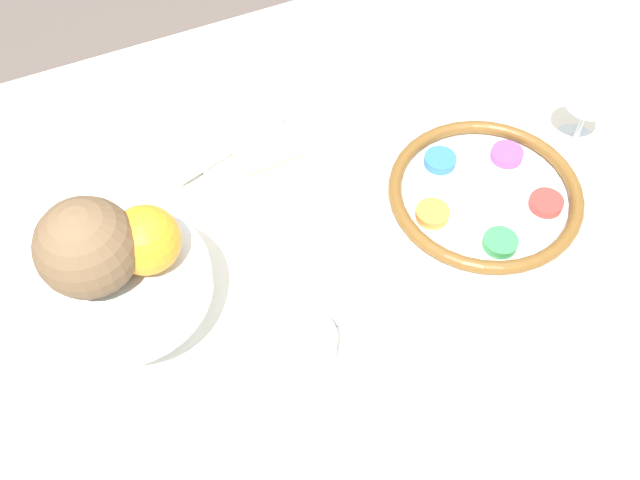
# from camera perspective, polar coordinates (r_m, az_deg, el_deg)

# --- Properties ---
(ground_plane) EXTENTS (8.00, 8.00, 0.00)m
(ground_plane) POSITION_cam_1_polar(r_m,az_deg,el_deg) (1.75, 1.22, -14.14)
(ground_plane) COLOR #564C47
(dining_table) EXTENTS (1.48, 1.01, 0.77)m
(dining_table) POSITION_cam_1_polar(r_m,az_deg,el_deg) (1.40, 1.50, -8.36)
(dining_table) COLOR silver
(dining_table) RESTS_ON ground_plane
(seder_plate) EXTENTS (0.28, 0.28, 0.03)m
(seder_plate) POSITION_cam_1_polar(r_m,az_deg,el_deg) (1.11, 12.44, 3.40)
(seder_plate) COLOR white
(seder_plate) RESTS_ON dining_table
(wine_glass) EXTENTS (0.07, 0.07, 0.14)m
(wine_glass) POSITION_cam_1_polar(r_m,az_deg,el_deg) (1.17, 20.27, 10.46)
(wine_glass) COLOR silver
(wine_glass) RESTS_ON dining_table
(fruit_stand) EXTENTS (0.22, 0.22, 0.10)m
(fruit_stand) POSITION_cam_1_polar(r_m,az_deg,el_deg) (0.95, -14.64, -3.45)
(fruit_stand) COLOR silver
(fruit_stand) RESTS_ON dining_table
(orange_fruit) EXTENTS (0.08, 0.08, 0.08)m
(orange_fruit) POSITION_cam_1_polar(r_m,az_deg,el_deg) (0.90, -13.15, -0.00)
(orange_fruit) COLOR orange
(orange_fruit) RESTS_ON fruit_stand
(coconut) EXTENTS (0.12, 0.12, 0.12)m
(coconut) POSITION_cam_1_polar(r_m,az_deg,el_deg) (0.89, -17.34, -0.56)
(coconut) COLOR brown
(coconut) RESTS_ON fruit_stand
(bread_plate) EXTENTS (0.20, 0.20, 0.02)m
(bread_plate) POSITION_cam_1_polar(r_m,az_deg,el_deg) (1.16, -4.48, 6.93)
(bread_plate) COLOR silver
(bread_plate) RESTS_ON dining_table
(napkin_roll) EXTENTS (0.20, 0.10, 0.05)m
(napkin_roll) POSITION_cam_1_polar(r_m,az_deg,el_deg) (1.15, -7.26, 7.63)
(napkin_roll) COLOR white
(napkin_roll) RESTS_ON dining_table
(cup_mid) EXTENTS (0.08, 0.08, 0.08)m
(cup_mid) POSITION_cam_1_polar(r_m,az_deg,el_deg) (0.97, 1.57, -3.53)
(cup_mid) COLOR silver
(cup_mid) RESTS_ON dining_table
(cup_far) EXTENTS (0.08, 0.08, 0.08)m
(cup_far) POSITION_cam_1_polar(r_m,az_deg,el_deg) (0.92, -1.10, -8.48)
(cup_far) COLOR silver
(cup_far) RESTS_ON dining_table
(fork_left) EXTENTS (0.05, 0.18, 0.01)m
(fork_left) POSITION_cam_1_polar(r_m,az_deg,el_deg) (1.05, 21.06, -6.11)
(fork_left) COLOR silver
(fork_left) RESTS_ON dining_table
(fork_right) EXTENTS (0.04, 0.18, 0.01)m
(fork_right) POSITION_cam_1_polar(r_m,az_deg,el_deg) (1.03, 19.78, -6.77)
(fork_right) COLOR silver
(fork_right) RESTS_ON dining_table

